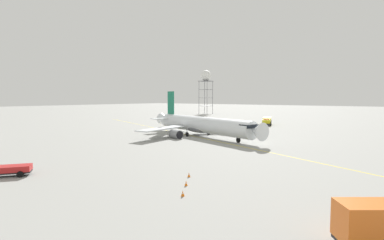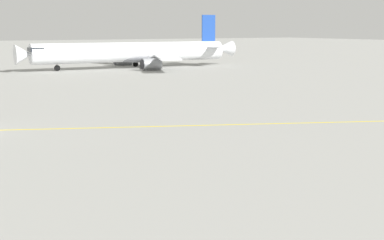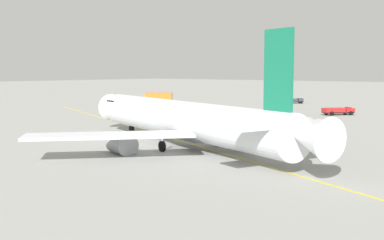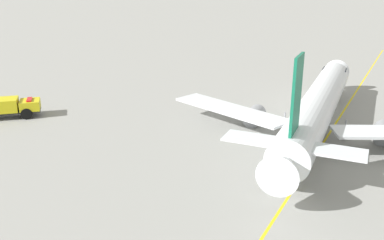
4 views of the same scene
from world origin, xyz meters
name	(u,v)px [view 2 (image 2 of 4)]	position (x,y,z in m)	size (l,w,h in m)	color
airliner_secondary	(135,53)	(-54.84, -50.14, 3.02)	(46.16, 34.68, 10.68)	white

